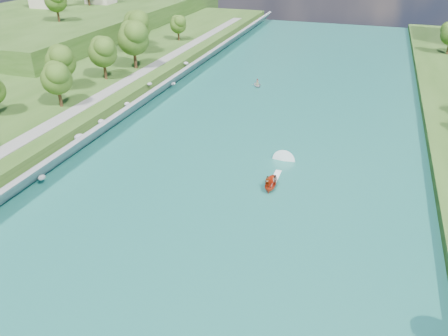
% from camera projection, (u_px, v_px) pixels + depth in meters
% --- Properties ---
extents(ground, '(260.00, 260.00, 0.00)m').
position_uv_depth(ground, '(201.00, 229.00, 53.14)').
color(ground, '#2D5119').
rests_on(ground, ground).
extents(river_water, '(55.00, 240.00, 0.10)m').
position_uv_depth(river_water, '(247.00, 157.00, 69.73)').
color(river_water, '#185C4D').
rests_on(river_water, ground).
extents(ridge_west, '(60.00, 120.00, 9.00)m').
position_uv_depth(ridge_west, '(81.00, 19.00, 153.22)').
color(ridge_west, '#2D5119').
rests_on(ridge_west, ground).
extents(riprap_bank, '(3.72, 236.00, 4.05)m').
position_uv_depth(riprap_bank, '(102.00, 128.00, 75.51)').
color(riprap_bank, slate).
rests_on(riprap_bank, ground).
extents(riverside_path, '(3.00, 200.00, 0.10)m').
position_uv_depth(riverside_path, '(71.00, 113.00, 77.23)').
color(riverside_path, gray).
rests_on(riverside_path, berm_west).
extents(motorboat, '(3.60, 18.69, 2.08)m').
position_uv_depth(motorboat, '(274.00, 178.00, 62.48)').
color(motorboat, '#B72B0E').
rests_on(motorboat, river_water).
extents(raft, '(3.36, 3.79, 1.71)m').
position_uv_depth(raft, '(257.00, 84.00, 101.18)').
color(raft, gray).
rests_on(raft, river_water).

